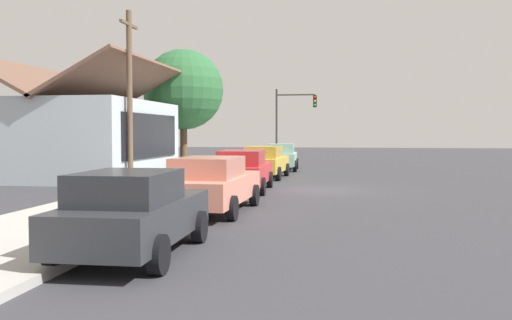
{
  "coord_description": "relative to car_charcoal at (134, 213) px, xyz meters",
  "views": [
    {
      "loc": [
        -22.25,
        -1.0,
        2.29
      ],
      "look_at": [
        -2.11,
        2.19,
        1.27
      ],
      "focal_mm": 39.37,
      "sensor_mm": 36.0,
      "label": 1
    }
  ],
  "objects": [
    {
      "name": "shade_tree",
      "position": [
        23.86,
        6.05,
        4.07
      ],
      "size": [
        4.95,
        4.95,
        7.38
      ],
      "color": "brown",
      "rests_on": "ground"
    },
    {
      "name": "car_mustard",
      "position": [
        17.65,
        0.07,
        0.0
      ],
      "size": [
        4.72,
        2.06,
        1.59
      ],
      "rotation": [
        0.0,
        0.0,
        -0.03
      ],
      "color": "gold",
      "rests_on": "ground"
    },
    {
      "name": "car_cherry",
      "position": [
        11.46,
        0.06,
        0.0
      ],
      "size": [
        4.76,
        2.13,
        1.59
      ],
      "rotation": [
        0.0,
        0.0,
        0.04
      ],
      "color": "red",
      "rests_on": "ground"
    },
    {
      "name": "ground_plane",
      "position": [
        12.51,
        -2.81,
        -0.81
      ],
      "size": [
        120.0,
        120.0,
        0.0
      ],
      "primitive_type": "plane",
      "color": "#38383D"
    },
    {
      "name": "car_charcoal",
      "position": [
        0.0,
        0.0,
        0.0
      ],
      "size": [
        4.33,
        2.0,
        1.59
      ],
      "rotation": [
        0.0,
        0.0,
        0.01
      ],
      "color": "#2D3035",
      "rests_on": "ground"
    },
    {
      "name": "sidewalk_curb",
      "position": [
        12.51,
        2.79,
        -0.73
      ],
      "size": [
        60.0,
        4.2,
        0.16
      ],
      "primitive_type": "cube",
      "color": "#B2AFA8",
      "rests_on": "ground"
    },
    {
      "name": "fire_hydrant_red",
      "position": [
        12.52,
        1.39,
        -0.32
      ],
      "size": [
        0.22,
        0.22,
        0.71
      ],
      "color": "red",
      "rests_on": "sidewalk_curb"
    },
    {
      "name": "traffic_light_main",
      "position": [
        28.26,
        -0.27,
        2.68
      ],
      "size": [
        0.37,
        2.79,
        5.2
      ],
      "color": "#383833",
      "rests_on": "ground"
    },
    {
      "name": "utility_pole_wooden",
      "position": [
        13.42,
        5.39,
        3.12
      ],
      "size": [
        1.8,
        0.24,
        7.5
      ],
      "color": "brown",
      "rests_on": "ground"
    },
    {
      "name": "car_coral",
      "position": [
        5.74,
        -0.09,
        0.0
      ],
      "size": [
        4.95,
        2.16,
        1.59
      ],
      "rotation": [
        0.0,
        0.0,
        -0.03
      ],
      "color": "#EA8C75",
      "rests_on": "ground"
    },
    {
      "name": "car_seafoam",
      "position": [
        23.43,
        -0.09,
        -0.0
      ],
      "size": [
        4.39,
        2.09,
        1.59
      ],
      "rotation": [
        0.0,
        0.0,
        0.05
      ],
      "color": "#9ED1BC",
      "rests_on": "ground"
    },
    {
      "name": "storefront_building",
      "position": [
        16.68,
        9.17,
        1.24
      ],
      "size": [
        9.87,
        7.44,
        5.84
      ],
      "color": "#ADBCC6",
      "rests_on": "ground"
    }
  ]
}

